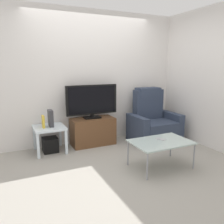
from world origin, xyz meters
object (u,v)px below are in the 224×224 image
(television, at_px, (92,101))
(cell_phone, at_px, (161,139))
(subwoofer_box, at_px, (50,145))
(side_table, at_px, (49,131))
(book_upright, at_px, (43,122))
(tv_stand, at_px, (93,131))
(game_console, at_px, (51,118))
(coffee_table, at_px, (161,143))
(recliner_armchair, at_px, (153,122))

(television, height_order, cell_phone, television)
(television, xyz_separation_m, cell_phone, (0.62, -1.37, -0.45))
(cell_phone, bearing_deg, subwoofer_box, 111.33)
(side_table, distance_m, book_upright, 0.21)
(tv_stand, xyz_separation_m, game_console, (-0.81, -0.04, 0.35))
(cell_phone, bearing_deg, tv_stand, 87.62)
(coffee_table, distance_m, cell_phone, 0.09)
(television, xyz_separation_m, recliner_armchair, (1.24, -0.28, -0.50))
(television, height_order, book_upright, television)
(subwoofer_box, bearing_deg, television, 4.65)
(tv_stand, height_order, book_upright, book_upright)
(side_table, height_order, game_console, game_console)
(side_table, relative_size, subwoofer_box, 2.04)
(recliner_armchair, height_order, book_upright, recliner_armchair)
(subwoofer_box, distance_m, game_console, 0.49)
(television, relative_size, subwoofer_box, 3.87)
(coffee_table, relative_size, cell_phone, 6.00)
(side_table, relative_size, game_console, 1.81)
(recliner_armchair, bearing_deg, television, 174.24)
(book_upright, relative_size, coffee_table, 0.24)
(television, distance_m, side_table, 0.97)
(cell_phone, bearing_deg, recliner_armchair, 33.40)
(tv_stand, relative_size, coffee_table, 0.93)
(side_table, bearing_deg, recliner_armchair, -5.81)
(recliner_armchair, height_order, game_console, recliner_armchair)
(recliner_armchair, distance_m, coffee_table, 1.33)
(subwoofer_box, bearing_deg, tv_stand, 3.38)
(side_table, bearing_deg, coffee_table, -43.92)
(cell_phone, bearing_deg, television, 87.32)
(side_table, bearing_deg, cell_phone, -41.61)
(television, xyz_separation_m, game_console, (-0.81, -0.06, -0.25))
(television, bearing_deg, subwoofer_box, -175.35)
(side_table, height_order, book_upright, book_upright)
(game_console, distance_m, cell_phone, 1.95)
(subwoofer_box, distance_m, coffee_table, 1.99)
(subwoofer_box, bearing_deg, recliner_armchair, -5.81)
(subwoofer_box, xyz_separation_m, book_upright, (-0.10, -0.02, 0.45))
(side_table, bearing_deg, book_upright, -168.69)
(cell_phone, bearing_deg, coffee_table, -151.40)
(coffee_table, bearing_deg, book_upright, 138.44)
(tv_stand, distance_m, subwoofer_box, 0.86)
(television, distance_m, recliner_armchair, 1.37)
(side_table, xyz_separation_m, game_console, (0.04, 0.01, 0.22))
(tv_stand, bearing_deg, side_table, -176.62)
(game_console, relative_size, coffee_table, 0.33)
(book_upright, bearing_deg, recliner_armchair, -5.02)
(subwoofer_box, bearing_deg, side_table, -116.57)
(tv_stand, bearing_deg, book_upright, -175.77)
(tv_stand, relative_size, recliner_armchair, 0.78)
(tv_stand, height_order, subwoofer_box, tv_stand)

